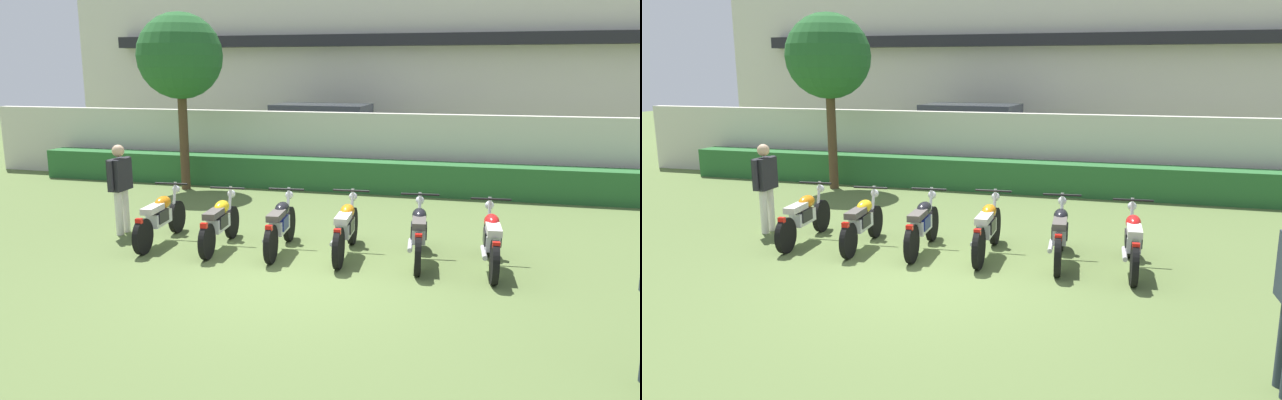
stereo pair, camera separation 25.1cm
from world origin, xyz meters
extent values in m
plane|color=#566B38|center=(0.00, 0.00, 0.00)|extent=(60.00, 60.00, 0.00)
cube|color=beige|center=(0.00, 14.65, 3.43)|extent=(23.27, 6.00, 6.86)
cube|color=black|center=(0.00, 11.40, 3.77)|extent=(19.55, 0.50, 0.36)
cube|color=beige|center=(0.00, 6.98, 0.92)|extent=(22.11, 0.30, 1.83)
cube|color=#28602D|center=(0.00, 6.28, 0.37)|extent=(17.69, 0.70, 0.75)
cube|color=#9EA3A8|center=(-1.86, 9.32, 0.74)|extent=(4.59, 2.08, 1.00)
cube|color=#2D333D|center=(-2.06, 9.33, 1.57)|extent=(2.78, 1.84, 0.65)
cylinder|color=black|center=(-0.24, 10.16, 0.34)|extent=(0.69, 0.25, 0.68)
cylinder|color=black|center=(-0.33, 8.31, 0.34)|extent=(0.69, 0.25, 0.68)
cylinder|color=black|center=(-3.38, 10.32, 0.34)|extent=(0.69, 0.25, 0.68)
cylinder|color=black|center=(-3.48, 8.47, 0.34)|extent=(0.69, 0.25, 0.68)
cylinder|color=#4C3823|center=(-4.50, 5.44, 1.25)|extent=(0.22, 0.22, 2.49)
sphere|color=#235B28|center=(-4.50, 5.44, 3.20)|extent=(2.02, 2.02, 2.02)
cylinder|color=black|center=(-2.76, 1.69, 0.29)|extent=(0.14, 0.59, 0.58)
cylinder|color=black|center=(-2.65, 0.35, 0.29)|extent=(0.14, 0.59, 0.58)
cube|color=silver|center=(-2.70, 0.97, 0.44)|extent=(0.25, 0.61, 0.22)
ellipsoid|color=orange|center=(-2.72, 1.14, 0.67)|extent=(0.25, 0.46, 0.22)
cube|color=beige|center=(-2.68, 0.74, 0.65)|extent=(0.24, 0.53, 0.10)
cube|color=red|center=(-2.65, 0.25, 0.57)|extent=(0.11, 0.09, 0.08)
cylinder|color=silver|center=(-2.75, 1.61, 0.61)|extent=(0.07, 0.23, 0.65)
cylinder|color=black|center=(-2.75, 1.52, 0.93)|extent=(0.60, 0.08, 0.04)
sphere|color=silver|center=(-2.76, 1.71, 0.79)|extent=(0.14, 0.14, 0.14)
cylinder|color=silver|center=(-2.80, 0.71, 0.31)|extent=(0.11, 0.55, 0.07)
cube|color=black|center=(-2.70, 0.92, 0.49)|extent=(0.27, 0.38, 0.20)
cylinder|color=black|center=(-1.66, 1.61, 0.28)|extent=(0.14, 0.57, 0.57)
cylinder|color=black|center=(-1.56, 0.38, 0.28)|extent=(0.14, 0.57, 0.57)
cube|color=silver|center=(-1.61, 0.94, 0.43)|extent=(0.25, 0.61, 0.22)
ellipsoid|color=yellow|center=(-1.62, 1.11, 0.66)|extent=(0.26, 0.46, 0.22)
cube|color=#4C4742|center=(-1.59, 0.72, 0.64)|extent=(0.24, 0.53, 0.10)
cube|color=red|center=(-1.55, 0.28, 0.56)|extent=(0.11, 0.09, 0.08)
cylinder|color=silver|center=(-1.65, 1.52, 0.60)|extent=(0.07, 0.23, 0.65)
cylinder|color=black|center=(-1.65, 1.43, 0.92)|extent=(0.60, 0.09, 0.04)
sphere|color=silver|center=(-1.66, 1.63, 0.78)|extent=(0.14, 0.14, 0.14)
cylinder|color=silver|center=(-1.70, 0.69, 0.30)|extent=(0.12, 0.55, 0.07)
cube|color=black|center=(-1.60, 0.89, 0.48)|extent=(0.27, 0.38, 0.20)
cylinder|color=black|center=(-0.64, 1.70, 0.30)|extent=(0.14, 0.60, 0.60)
cylinder|color=black|center=(-0.53, 0.45, 0.30)|extent=(0.14, 0.60, 0.60)
cube|color=silver|center=(-0.58, 1.02, 0.45)|extent=(0.25, 0.61, 0.22)
ellipsoid|color=black|center=(-0.60, 1.19, 0.68)|extent=(0.26, 0.46, 0.22)
cube|color=#4C4742|center=(-0.56, 0.79, 0.66)|extent=(0.24, 0.53, 0.10)
cube|color=red|center=(-0.53, 0.35, 0.58)|extent=(0.11, 0.09, 0.08)
cylinder|color=silver|center=(-0.63, 1.61, 0.62)|extent=(0.07, 0.23, 0.65)
cylinder|color=black|center=(-0.62, 1.52, 0.94)|extent=(0.60, 0.09, 0.04)
sphere|color=silver|center=(-0.64, 1.72, 0.80)|extent=(0.14, 0.14, 0.14)
cylinder|color=silver|center=(-0.68, 0.76, 0.32)|extent=(0.12, 0.55, 0.07)
cube|color=navy|center=(-0.58, 0.97, 0.50)|extent=(0.27, 0.38, 0.20)
cylinder|color=black|center=(0.45, 1.78, 0.31)|extent=(0.12, 0.63, 0.63)
cylinder|color=black|center=(0.52, 0.45, 0.31)|extent=(0.12, 0.63, 0.63)
cube|color=silver|center=(0.49, 1.07, 0.46)|extent=(0.23, 0.61, 0.22)
ellipsoid|color=orange|center=(0.48, 1.24, 0.69)|extent=(0.24, 0.45, 0.22)
cube|color=beige|center=(0.50, 0.84, 0.67)|extent=(0.23, 0.53, 0.10)
cube|color=red|center=(0.53, 0.35, 0.59)|extent=(0.10, 0.08, 0.08)
cylinder|color=silver|center=(0.46, 1.69, 0.63)|extent=(0.06, 0.23, 0.65)
cylinder|color=black|center=(0.46, 1.60, 0.95)|extent=(0.60, 0.07, 0.04)
sphere|color=silver|center=(0.45, 1.80, 0.81)|extent=(0.14, 0.14, 0.14)
cylinder|color=silver|center=(0.38, 0.81, 0.33)|extent=(0.10, 0.55, 0.07)
cube|color=black|center=(0.49, 1.02, 0.51)|extent=(0.26, 0.37, 0.20)
cylinder|color=black|center=(1.57, 1.75, 0.32)|extent=(0.15, 0.64, 0.64)
cylinder|color=black|center=(1.69, 0.47, 0.32)|extent=(0.15, 0.64, 0.64)
cube|color=silver|center=(1.63, 1.06, 0.47)|extent=(0.25, 0.62, 0.22)
ellipsoid|color=black|center=(1.62, 1.23, 0.70)|extent=(0.26, 0.46, 0.22)
cube|color=#4C4742|center=(1.65, 0.83, 0.68)|extent=(0.25, 0.54, 0.10)
cube|color=red|center=(1.70, 0.37, 0.60)|extent=(0.11, 0.09, 0.08)
cylinder|color=silver|center=(1.58, 1.66, 0.64)|extent=(0.07, 0.23, 0.65)
cylinder|color=black|center=(1.58, 1.57, 0.96)|extent=(0.60, 0.09, 0.04)
sphere|color=silver|center=(1.57, 1.77, 0.82)|extent=(0.14, 0.14, 0.14)
cylinder|color=silver|center=(1.54, 0.80, 0.34)|extent=(0.12, 0.55, 0.07)
cube|color=black|center=(1.64, 1.01, 0.52)|extent=(0.27, 0.38, 0.20)
cylinder|color=black|center=(2.66, 1.70, 0.31)|extent=(0.13, 0.63, 0.62)
cylinder|color=black|center=(2.74, 0.35, 0.31)|extent=(0.13, 0.63, 0.62)
cube|color=silver|center=(2.70, 0.97, 0.46)|extent=(0.24, 0.61, 0.22)
ellipsoid|color=red|center=(2.69, 1.14, 0.69)|extent=(0.25, 0.45, 0.22)
cube|color=beige|center=(2.71, 0.74, 0.67)|extent=(0.23, 0.53, 0.10)
cube|color=red|center=(2.75, 0.25, 0.59)|extent=(0.10, 0.09, 0.08)
cylinder|color=silver|center=(2.66, 1.61, 0.63)|extent=(0.06, 0.23, 0.65)
cylinder|color=black|center=(2.67, 1.52, 0.95)|extent=(0.60, 0.07, 0.04)
sphere|color=silver|center=(2.65, 1.72, 0.81)|extent=(0.14, 0.14, 0.14)
cylinder|color=silver|center=(2.60, 0.72, 0.33)|extent=(0.10, 0.55, 0.07)
cube|color=black|center=(2.70, 0.92, 0.51)|extent=(0.26, 0.37, 0.20)
cylinder|color=silver|center=(-3.68, 1.50, 0.40)|extent=(0.13, 0.13, 0.79)
cylinder|color=silver|center=(-3.68, 1.29, 0.40)|extent=(0.13, 0.13, 0.79)
cube|color=#232328|center=(-3.68, 1.39, 1.08)|extent=(0.22, 0.46, 0.56)
cylinder|color=#232328|center=(-3.68, 1.67, 1.09)|extent=(0.09, 0.09, 0.53)
cylinder|color=#232328|center=(-3.68, 1.11, 1.09)|extent=(0.09, 0.09, 0.53)
sphere|color=tan|center=(-3.68, 1.39, 1.50)|extent=(0.22, 0.22, 0.22)
camera|label=1|loc=(2.47, -7.96, 2.92)|focal=34.22mm
camera|label=2|loc=(2.71, -7.90, 2.92)|focal=34.22mm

